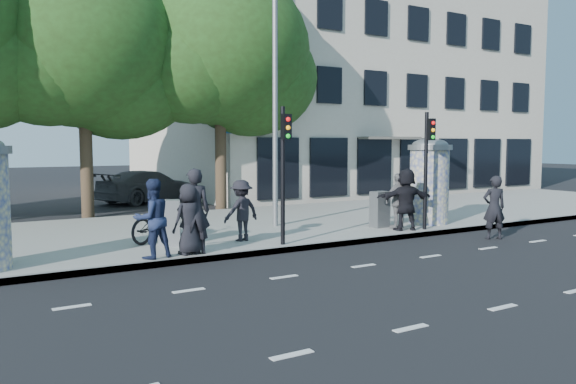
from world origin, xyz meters
TOP-DOWN VIEW (x-y plane):
  - ground at (0.00, 0.00)m, footprint 120.00×120.00m
  - sidewalk at (0.00, 7.50)m, footprint 40.00×8.00m
  - curb at (0.00, 3.55)m, footprint 40.00×0.10m
  - lane_dash_near at (0.00, -2.20)m, footprint 32.00×0.12m
  - lane_dash_far at (0.00, 1.40)m, footprint 32.00×0.12m
  - ad_column_right at (5.20, 4.70)m, footprint 1.36×1.36m
  - traffic_pole_near at (-0.60, 3.79)m, footprint 0.22×0.31m
  - traffic_pole_far at (4.20, 3.79)m, footprint 0.22×0.31m
  - street_lamp at (0.80, 6.63)m, footprint 0.25×0.93m
  - tree_near_left at (-3.50, 12.70)m, footprint 6.80×6.80m
  - tree_center at (1.50, 12.30)m, footprint 7.00×7.00m
  - building at (12.00, 19.99)m, footprint 20.30×15.85m
  - ped_a at (-3.03, 3.85)m, footprint 0.89×0.69m
  - ped_b at (-2.92, 3.85)m, footprint 0.81×0.65m
  - ped_c at (-3.89, 3.85)m, footprint 0.95×0.80m
  - ped_d at (-1.26, 4.84)m, footprint 1.11×0.76m
  - ped_e at (3.60, 4.31)m, footprint 0.98×0.57m
  - ped_f at (3.60, 4.01)m, footprint 1.77×1.07m
  - man_road at (5.26, 2.27)m, footprint 0.76×0.65m
  - bicycle at (-3.06, 5.85)m, footprint 1.54×2.08m
  - cabinet_left at (-3.06, 5.16)m, footprint 0.64×0.57m
  - cabinet_right at (3.33, 4.83)m, footprint 0.53×0.40m
  - car_right at (-0.02, 16.84)m, footprint 3.74×5.34m

SIDE VIEW (x-z plane):
  - ground at x=0.00m, z-range 0.00..0.00m
  - lane_dash_near at x=0.00m, z-range 0.00..0.01m
  - lane_dash_far at x=0.00m, z-range 0.00..0.01m
  - sidewalk at x=0.00m, z-range 0.00..0.15m
  - curb at x=0.00m, z-range -0.01..0.15m
  - bicycle at x=-3.06m, z-range 0.15..1.19m
  - cabinet_right at x=3.33m, z-range 0.15..1.22m
  - cabinet_left at x=-3.06m, z-range 0.15..1.27m
  - car_right at x=-0.02m, z-range 0.00..1.44m
  - man_road at x=5.26m, z-range 0.00..1.77m
  - ped_d at x=-1.26m, z-range 0.15..1.72m
  - ped_a at x=-3.03m, z-range 0.15..1.77m
  - ped_e at x=3.60m, z-range 0.15..1.79m
  - ped_c at x=-3.89m, z-range 0.15..1.89m
  - ped_f at x=3.60m, z-range 0.15..1.94m
  - ped_b at x=-2.92m, z-range 0.15..2.10m
  - ad_column_right at x=5.20m, z-range 0.21..2.86m
  - traffic_pole_near at x=-0.60m, z-range 0.53..3.93m
  - traffic_pole_far at x=4.20m, z-range 0.53..3.93m
  - street_lamp at x=0.80m, z-range 0.79..8.79m
  - building at x=12.00m, z-range -0.01..11.99m
  - tree_near_left at x=-3.50m, z-range 1.58..10.55m
  - tree_center at x=1.50m, z-range 1.66..10.96m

